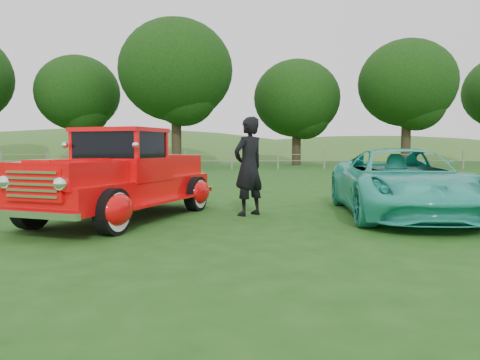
{
  "coord_description": "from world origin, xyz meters",
  "views": [
    {
      "loc": [
        0.63,
        -8.31,
        1.41
      ],
      "look_at": [
        0.6,
        1.2,
        0.74
      ],
      "focal_mm": 35.0,
      "sensor_mm": 36.0,
      "label": 1
    }
  ],
  "objects_px": {
    "teal_sedan": "(401,182)",
    "tree_near_east": "(297,99)",
    "red_pickup": "(122,179)",
    "tree_mid_west": "(78,93)",
    "man": "(249,166)",
    "tree_mid_east": "(407,83)",
    "tree_near_west": "(176,71)"
  },
  "relations": [
    {
      "from": "tree_mid_west",
      "to": "tree_near_east",
      "type": "xyz_separation_m",
      "value": [
        17.0,
        1.0,
        -0.3
      ]
    },
    {
      "from": "red_pickup",
      "to": "teal_sedan",
      "type": "relative_size",
      "value": 1.06
    },
    {
      "from": "tree_mid_east",
      "to": "man",
      "type": "distance_m",
      "value": 28.91
    },
    {
      "from": "red_pickup",
      "to": "man",
      "type": "distance_m",
      "value": 2.54
    },
    {
      "from": "red_pickup",
      "to": "man",
      "type": "relative_size",
      "value": 2.59
    },
    {
      "from": "tree_near_west",
      "to": "tree_mid_east",
      "type": "relative_size",
      "value": 1.1
    },
    {
      "from": "tree_near_east",
      "to": "teal_sedan",
      "type": "relative_size",
      "value": 1.66
    },
    {
      "from": "man",
      "to": "tree_near_west",
      "type": "bearing_deg",
      "value": -121.11
    },
    {
      "from": "tree_near_west",
      "to": "tree_near_east",
      "type": "xyz_separation_m",
      "value": [
        9.0,
        4.0,
        -1.55
      ]
    },
    {
      "from": "red_pickup",
      "to": "tree_mid_west",
      "type": "bearing_deg",
      "value": 130.46
    },
    {
      "from": "tree_mid_east",
      "to": "teal_sedan",
      "type": "relative_size",
      "value": 1.89
    },
    {
      "from": "tree_near_west",
      "to": "man",
      "type": "relative_size",
      "value": 5.12
    },
    {
      "from": "teal_sedan",
      "to": "tree_near_east",
      "type": "bearing_deg",
      "value": 91.72
    },
    {
      "from": "tree_near_east",
      "to": "red_pickup",
      "type": "distance_m",
      "value": 29.32
    },
    {
      "from": "tree_near_east",
      "to": "tree_mid_east",
      "type": "xyz_separation_m",
      "value": [
        8.0,
        -2.0,
        0.93
      ]
    },
    {
      "from": "tree_mid_east",
      "to": "tree_near_west",
      "type": "bearing_deg",
      "value": -173.29
    },
    {
      "from": "tree_mid_west",
      "to": "man",
      "type": "xyz_separation_m",
      "value": [
        12.78,
        -26.68,
        -4.53
      ]
    },
    {
      "from": "tree_near_east",
      "to": "tree_mid_east",
      "type": "relative_size",
      "value": 0.88
    },
    {
      "from": "tree_mid_west",
      "to": "tree_near_west",
      "type": "xyz_separation_m",
      "value": [
        8.0,
        -3.0,
        1.25
      ]
    },
    {
      "from": "tree_near_east",
      "to": "tree_mid_east",
      "type": "bearing_deg",
      "value": -14.04
    },
    {
      "from": "tree_mid_east",
      "to": "red_pickup",
      "type": "xyz_separation_m",
      "value": [
        -14.7,
        -26.19,
        -5.38
      ]
    },
    {
      "from": "tree_mid_west",
      "to": "tree_mid_east",
      "type": "distance_m",
      "value": 25.03
    },
    {
      "from": "tree_near_east",
      "to": "man",
      "type": "xyz_separation_m",
      "value": [
        -4.22,
        -27.68,
        -4.23
      ]
    },
    {
      "from": "man",
      "to": "red_pickup",
      "type": "bearing_deg",
      "value": -30.87
    },
    {
      "from": "tree_mid_west",
      "to": "teal_sedan",
      "type": "bearing_deg",
      "value": -59.31
    },
    {
      "from": "tree_mid_east",
      "to": "red_pickup",
      "type": "relative_size",
      "value": 1.79
    },
    {
      "from": "tree_mid_east",
      "to": "teal_sedan",
      "type": "distance_m",
      "value": 27.89
    },
    {
      "from": "tree_mid_east",
      "to": "red_pickup",
      "type": "distance_m",
      "value": 30.52
    },
    {
      "from": "tree_mid_west",
      "to": "man",
      "type": "relative_size",
      "value": 4.16
    },
    {
      "from": "tree_mid_west",
      "to": "teal_sedan",
      "type": "xyz_separation_m",
      "value": [
        15.9,
        -26.78,
        -4.86
      ]
    },
    {
      "from": "tree_near_east",
      "to": "tree_mid_east",
      "type": "height_order",
      "value": "tree_mid_east"
    },
    {
      "from": "tree_mid_east",
      "to": "man",
      "type": "xyz_separation_m",
      "value": [
        -12.22,
        -25.68,
        -5.16
      ]
    }
  ]
}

